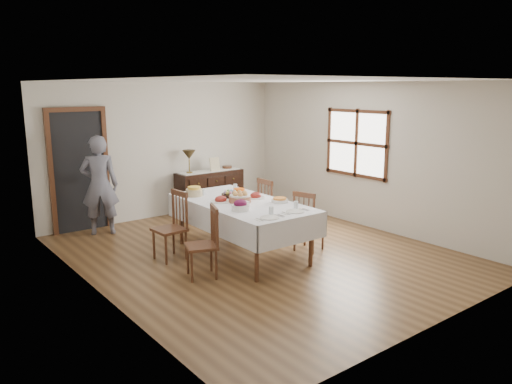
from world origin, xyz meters
TOP-DOWN VIEW (x-y plane):
  - ground at (0.00, 0.00)m, footprint 6.00×6.00m
  - room_shell at (-0.15, 0.42)m, footprint 5.02×6.02m
  - dining_table at (-0.24, 0.15)m, footprint 1.25×2.41m
  - chair_left_near at (-1.16, -0.29)m, footprint 0.52×0.52m
  - chair_left_far at (-1.15, 0.63)m, footprint 0.45×0.45m
  - chair_right_near at (0.66, -0.35)m, footprint 0.50×0.50m
  - chair_right_far at (0.67, 0.55)m, footprint 0.44×0.44m
  - sideboard at (0.84, 2.72)m, footprint 1.39×0.51m
  - person at (-1.51, 2.52)m, footprint 0.67×0.57m
  - bread_basket at (-0.27, 0.15)m, footprint 0.33×0.33m
  - egg_basket at (-0.17, 0.54)m, footprint 0.28×0.28m
  - ham_platter_a at (-0.48, 0.34)m, footprint 0.31×0.31m
  - ham_platter_b at (0.09, 0.22)m, footprint 0.28×0.28m
  - beet_bowl at (-0.55, -0.26)m, footprint 0.25×0.25m
  - carrot_bowl at (0.05, 0.61)m, footprint 0.20×0.20m
  - pineapple_bowl at (-0.58, 0.94)m, footprint 0.26×0.26m
  - casserole_dish at (0.20, -0.23)m, footprint 0.25×0.25m
  - butter_dish at (-0.38, -0.10)m, footprint 0.14×0.09m
  - setting_left at (-0.46, -0.78)m, footprint 0.42×0.31m
  - setting_right at (0.03, -0.75)m, footprint 0.42×0.31m
  - glass_far_a at (-0.45, 0.89)m, footprint 0.07×0.07m
  - glass_far_b at (0.20, 0.92)m, footprint 0.07×0.07m
  - runner at (0.84, 2.72)m, footprint 1.30×0.35m
  - table_lamp at (0.39, 2.74)m, footprint 0.26×0.26m
  - picture_frame at (0.92, 2.64)m, footprint 0.22×0.08m
  - deco_bowl at (1.30, 2.75)m, footprint 0.20×0.20m

SIDE VIEW (x-z plane):
  - ground at x=0.00m, z-range 0.00..0.00m
  - sideboard at x=0.84m, z-range 0.00..0.83m
  - chair_right_near at x=0.66m, z-range 0.01..0.96m
  - chair_left_near at x=-1.16m, z-range 0.01..0.97m
  - chair_left_far at x=-1.15m, z-range 0.01..1.02m
  - chair_right_far at x=0.67m, z-range 0.01..1.02m
  - dining_table at x=-0.24m, z-range 0.32..1.14m
  - runner at x=0.84m, z-range 0.83..0.84m
  - setting_left at x=-0.46m, z-range 0.79..0.89m
  - setting_right at x=0.03m, z-range 0.79..0.89m
  - ham_platter_a at x=-0.48m, z-range 0.79..0.91m
  - ham_platter_b at x=0.09m, z-range 0.80..0.91m
  - casserole_dish at x=0.20m, z-range 0.82..0.89m
  - butter_dish at x=-0.38m, z-range 0.82..0.89m
  - egg_basket at x=-0.17m, z-range 0.81..0.91m
  - deco_bowl at x=1.30m, z-range 0.83..0.89m
  - carrot_bowl at x=0.05m, z-range 0.82..0.91m
  - glass_far_a at x=-0.45m, z-range 0.82..0.92m
  - glass_far_b at x=0.20m, z-range 0.82..0.92m
  - beet_bowl at x=-0.55m, z-range 0.81..0.96m
  - bread_basket at x=-0.27m, z-range 0.81..0.97m
  - pineapple_bowl at x=-0.58m, z-range 0.82..0.97m
  - person at x=-1.51m, z-range 0.00..1.84m
  - picture_frame at x=0.92m, z-range 0.83..1.11m
  - table_lamp at x=0.39m, z-range 0.96..1.42m
  - room_shell at x=-0.15m, z-range 0.32..2.97m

